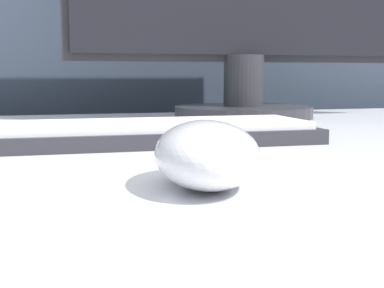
{
  "coord_description": "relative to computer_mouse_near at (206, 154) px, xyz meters",
  "views": [
    {
      "loc": [
        -0.12,
        -0.47,
        0.82
      ],
      "look_at": [
        -0.02,
        -0.1,
        0.77
      ],
      "focal_mm": 50.0,
      "sensor_mm": 36.0,
      "label": 1
    }
  ],
  "objects": [
    {
      "name": "computer_mouse_near",
      "position": [
        0.0,
        0.0,
        0.0
      ],
      "size": [
        0.09,
        0.13,
        0.04
      ],
      "rotation": [
        0.0,
        0.0,
        -0.21
      ],
      "color": "silver",
      "rests_on": "desk"
    },
    {
      "name": "keyboard",
      "position": [
        -0.0,
        0.24,
        -0.01
      ],
      "size": [
        0.39,
        0.13,
        0.02
      ],
      "rotation": [
        0.0,
        0.0,
        -0.02
      ],
      "color": "#28282D",
      "rests_on": "desk"
    },
    {
      "name": "partition_panel",
      "position": [
        0.02,
        0.83,
        -0.12
      ],
      "size": [
        5.0,
        0.03,
        1.29
      ],
      "color": "#333D4C",
      "rests_on": "ground_plane"
    }
  ]
}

